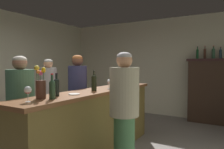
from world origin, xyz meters
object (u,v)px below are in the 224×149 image
object	(u,v)px
wine_glass_mid	(28,91)
wine_bottle_merlot	(121,77)
display_bottle_midright	(221,53)
bartender	(124,112)
wine_glass_front	(109,82)
cheese_plate	(74,94)
patron_tall	(49,95)
wine_bottle_pinot	(56,86)
bar_counter	(96,123)
patron_near_entrance	(78,95)
display_cabinet	(208,89)
patron_by_cabinet	(21,109)
display_bottle_midleft	(205,53)
wine_bottle_rose	(94,82)
display_bottle_left	(197,53)
display_bottle_center	(213,53)
wine_bottle_malbec	(52,88)
flower_arrangement	(41,86)

from	to	relation	value
wine_glass_mid	wine_bottle_merlot	bearing A→B (deg)	91.83
display_bottle_midright	bartender	xyz separation A→B (m)	(-0.81, -3.51, -0.85)
wine_glass_front	cheese_plate	bearing A→B (deg)	-92.63
patron_tall	wine_bottle_pinot	bearing A→B (deg)	-40.34
bar_counter	patron_near_entrance	xyz separation A→B (m)	(-0.59, 0.27, 0.37)
wine_bottle_pinot	wine_glass_front	size ratio (longest dim) A/B	1.87
wine_bottle_pinot	patron_tall	bearing A→B (deg)	140.60
wine_bottle_pinot	display_cabinet	bearing A→B (deg)	71.50
wine_bottle_pinot	cheese_plate	size ratio (longest dim) A/B	1.92
wine_bottle_merlot	wine_glass_front	size ratio (longest dim) A/B	2.06
wine_glass_front	patron_by_cabinet	distance (m)	1.38
wine_bottle_merlot	bartender	xyz separation A→B (m)	(0.79, -1.38, -0.33)
wine_bottle_merlot	display_bottle_midleft	xyz separation A→B (m)	(1.24, 2.13, 0.54)
bartender	display_cabinet	bearing A→B (deg)	-106.71
wine_bottle_rose	wine_glass_mid	size ratio (longest dim) A/B	1.87
patron_tall	bar_counter	bearing A→B (deg)	-11.72
display_cabinet	wine_glass_front	distance (m)	3.10
display_bottle_left	display_bottle_center	size ratio (longest dim) A/B	0.99
wine_bottle_pinot	display_bottle_center	size ratio (longest dim) A/B	0.92
wine_bottle_malbec	wine_glass_mid	xyz separation A→B (m)	(-0.08, -0.27, -0.01)
display_bottle_center	patron_near_entrance	bearing A→B (deg)	-124.74
bar_counter	patron_near_entrance	world-z (taller)	patron_near_entrance
wine_bottle_malbec	wine_bottle_merlot	bearing A→B (deg)	94.29
bar_counter	wine_bottle_pinot	size ratio (longest dim) A/B	10.31
wine_bottle_pinot	wine_glass_mid	xyz separation A→B (m)	(0.04, -0.46, -0.01)
display_cabinet	wine_bottle_rose	xyz separation A→B (m)	(-1.23, -3.19, 0.36)
patron_by_cabinet	flower_arrangement	bearing A→B (deg)	-69.27
bar_counter	display_cabinet	world-z (taller)	display_cabinet
wine_bottle_pinot	display_bottle_midleft	xyz separation A→B (m)	(1.21, 3.89, 0.56)
cheese_plate	patron_tall	xyz separation A→B (m)	(-1.36, 0.82, -0.20)
display_bottle_midleft	display_bottle_center	bearing A→B (deg)	0.00
display_cabinet	patron_by_cabinet	xyz separation A→B (m)	(-1.85, -4.01, 0.02)
wine_bottle_rose	bartender	bearing A→B (deg)	-25.30
display_bottle_left	wine_bottle_rose	bearing A→B (deg)	-106.81
flower_arrangement	patron_by_cabinet	distance (m)	0.65
flower_arrangement	cheese_plate	bearing A→B (deg)	75.95
bartender	wine_bottle_merlot	bearing A→B (deg)	-68.27
patron_tall	bartender	world-z (taller)	bartender
display_bottle_midleft	display_cabinet	bearing A→B (deg)	0.00
bar_counter	wine_bottle_malbec	size ratio (longest dim) A/B	10.14
bar_counter	patron_by_cabinet	bearing A→B (deg)	-122.77
display_bottle_midright	patron_by_cabinet	size ratio (longest dim) A/B	0.18
display_bottle_midleft	bartender	distance (m)	3.65
flower_arrangement	display_bottle_center	distance (m)	4.39
wine_glass_mid	wine_bottle_pinot	bearing A→B (deg)	95.35
wine_glass_front	display_bottle_midright	bearing A→B (deg)	63.26
display_bottle_midright	bartender	size ratio (longest dim) A/B	0.18
wine_bottle_malbec	patron_near_entrance	size ratio (longest dim) A/B	0.18
bar_counter	wine_bottle_merlot	world-z (taller)	wine_bottle_merlot
wine_bottle_rose	patron_tall	size ratio (longest dim) A/B	0.20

